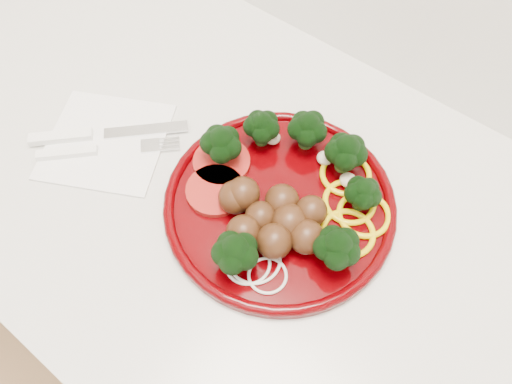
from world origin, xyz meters
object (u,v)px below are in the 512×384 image
Objects in this scene: plate at (284,198)px; napkin at (106,141)px; knife at (88,135)px; fork at (84,151)px.

napkin is at bearing -164.98° from plate.
napkin is 0.95× the size of knife.
napkin is 0.03m from knife.
knife is at bearing -164.27° from plate.
fork is (0.02, -0.02, -0.00)m from knife.
fork is at bearing -101.12° from napkin.
fork is (-0.26, -0.10, -0.01)m from plate.
fork is at bearing -97.00° from knife.
napkin is at bearing -22.66° from knife.
napkin is 0.03m from fork.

